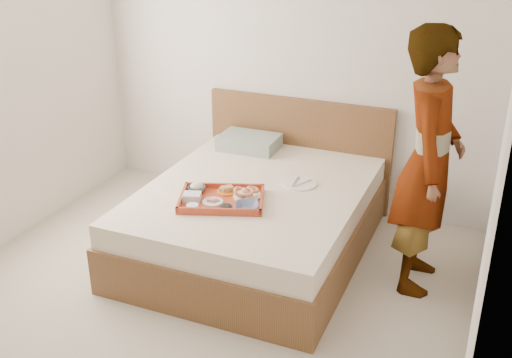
{
  "coord_description": "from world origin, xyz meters",
  "views": [
    {
      "loc": [
        1.74,
        -2.82,
        2.45
      ],
      "look_at": [
        0.16,
        0.9,
        0.65
      ],
      "focal_mm": 43.06,
      "sensor_mm": 36.0,
      "label": 1
    }
  ],
  "objects_px": {
    "bed": "(255,219)",
    "person": "(429,163)",
    "dinner_plate": "(299,184)",
    "tray": "(222,199)"
  },
  "relations": [
    {
      "from": "tray",
      "to": "dinner_plate",
      "type": "xyz_separation_m",
      "value": [
        0.41,
        0.5,
        -0.02
      ]
    },
    {
      "from": "bed",
      "to": "person",
      "type": "height_order",
      "value": "person"
    },
    {
      "from": "tray",
      "to": "dinner_plate",
      "type": "distance_m",
      "value": 0.65
    },
    {
      "from": "person",
      "to": "bed",
      "type": "bearing_deg",
      "value": 89.4
    },
    {
      "from": "tray",
      "to": "dinner_plate",
      "type": "height_order",
      "value": "tray"
    },
    {
      "from": "dinner_plate",
      "to": "person",
      "type": "distance_m",
      "value": 1.01
    },
    {
      "from": "dinner_plate",
      "to": "tray",
      "type": "bearing_deg",
      "value": -128.83
    },
    {
      "from": "tray",
      "to": "person",
      "type": "distance_m",
      "value": 1.43
    },
    {
      "from": "tray",
      "to": "person",
      "type": "bearing_deg",
      "value": -4.17
    },
    {
      "from": "bed",
      "to": "person",
      "type": "bearing_deg",
      "value": 2.62
    }
  ]
}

